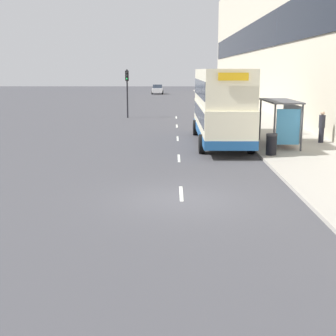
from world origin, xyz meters
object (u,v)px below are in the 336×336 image
Objects in this scene: double_decker_bus_near at (221,105)px; pedestrian_at_shelter at (322,127)px; traffic_light_far_kerb at (127,85)px; litter_bin at (271,144)px; bus_shelter at (284,114)px; pedestrian_1 at (288,122)px; car_0 at (158,89)px.

double_decker_bus_near is 5.99× the size of pedestrian_at_shelter.
traffic_light_far_kerb is (-6.88, 15.02, 0.63)m from double_decker_bus_near.
litter_bin is at bearing -65.28° from double_decker_bus_near.
litter_bin is (-1.22, -2.76, -1.21)m from bus_shelter.
pedestrian_1 is at bearing 70.78° from litter_bin.
bus_shelter is 3.25m from litter_bin.
traffic_light_far_kerb reaches higher than pedestrian_1.
traffic_light_far_kerb is at bearing 133.91° from pedestrian_1.
double_decker_bus_near is 58.05m from car_0.
bus_shelter is at bearing 98.47° from car_0.
pedestrian_at_shelter is at bearing 27.20° from bus_shelter.
pedestrian_at_shelter reaches higher than litter_bin.
pedestrian_1 reaches higher than car_0.
pedestrian_1 is (-1.08, 3.48, -0.10)m from pedestrian_at_shelter.
double_decker_bus_near is 5.91m from pedestrian_at_shelter.
bus_shelter is 60.18m from car_0.
pedestrian_at_shelter reaches higher than car_0.
pedestrian_1 is at bearing 73.64° from bus_shelter.
traffic_light_far_kerb is at bearing 88.25° from car_0.
traffic_light_far_kerb is (-11.57, 12.02, 1.94)m from pedestrian_1.
car_0 is 2.23× the size of pedestrian_at_shelter.
double_decker_bus_near is at bearing 114.72° from litter_bin.
car_0 is at bearing 101.01° from pedestrian_at_shelter.
pedestrian_1 is 7.95m from litter_bin.
double_decker_bus_near reaches higher than car_0.
double_decker_bus_near reaches higher than pedestrian_1.
pedestrian_at_shelter is 1.12× the size of pedestrian_1.
litter_bin is at bearing -65.37° from traffic_light_far_kerb.
traffic_light_far_kerb is at bearing 121.25° from bus_shelter.
pedestrian_1 is 16.79m from traffic_light_far_kerb.
litter_bin is (-3.69, -4.03, -0.40)m from pedestrian_at_shelter.
double_decker_bus_near is at bearing 152.04° from bus_shelter.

